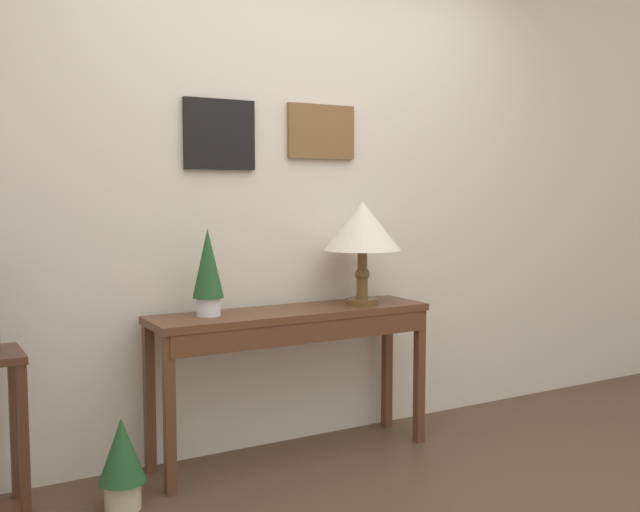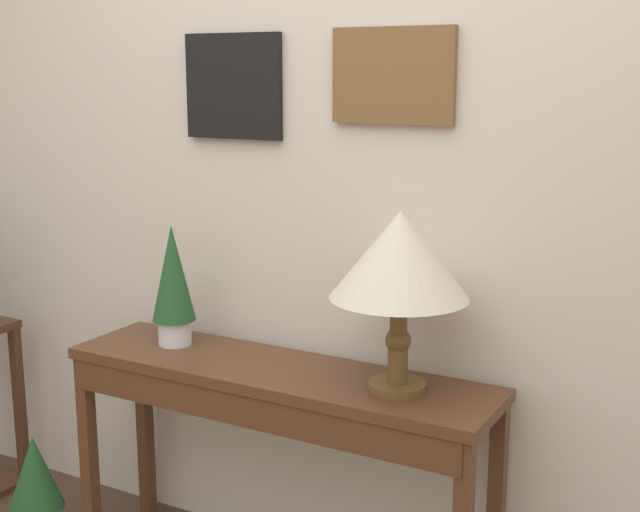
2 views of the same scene
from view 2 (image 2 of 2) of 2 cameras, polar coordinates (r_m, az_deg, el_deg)
The scene contains 5 objects.
back_wall_with_art at distance 2.70m, azimuth 2.71°, elevation 7.47°, with size 9.00×0.13×2.80m.
console_table at distance 2.70m, azimuth -3.11°, elevation -9.52°, with size 1.39×0.35×0.73m.
table_lamp at distance 2.39m, azimuth 5.25°, elevation -0.24°, with size 0.39×0.39×0.52m.
potted_plant_on_console at distance 2.87m, azimuth -9.62°, elevation -1.63°, with size 0.14×0.14×0.40m.
potted_plant_floor at distance 3.28m, azimuth -18.16°, elevation -13.97°, with size 0.19×0.19×0.38m.
Camera 2 is at (1.20, -0.89, 1.62)m, focal length 48.80 mm.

